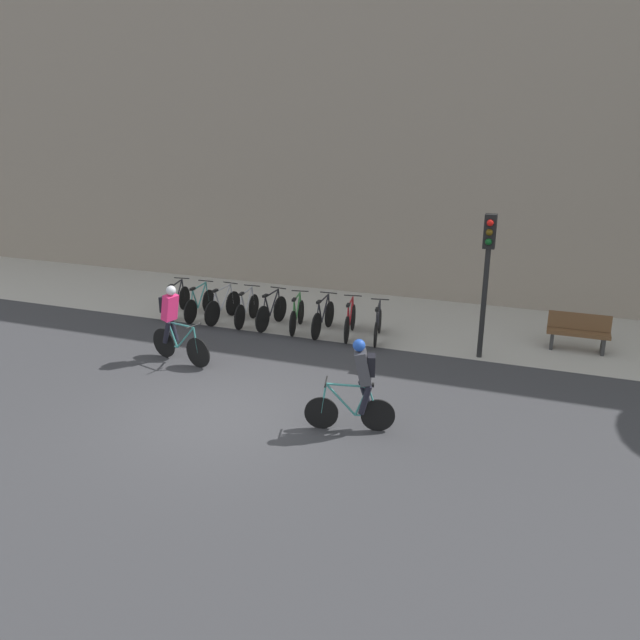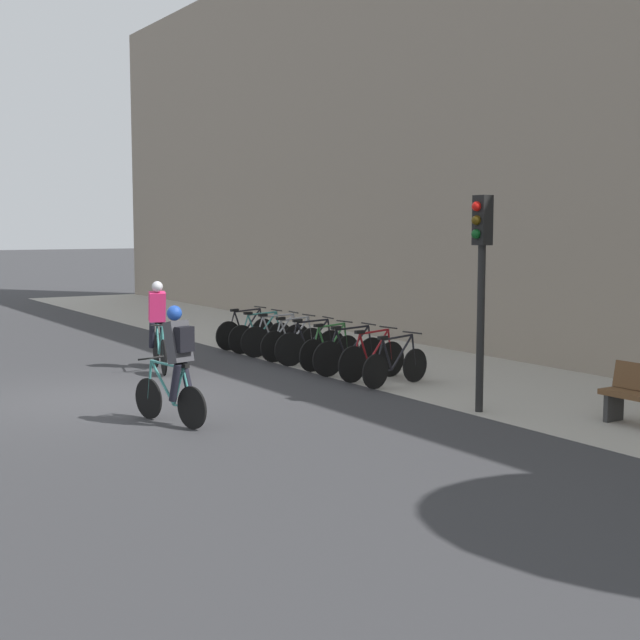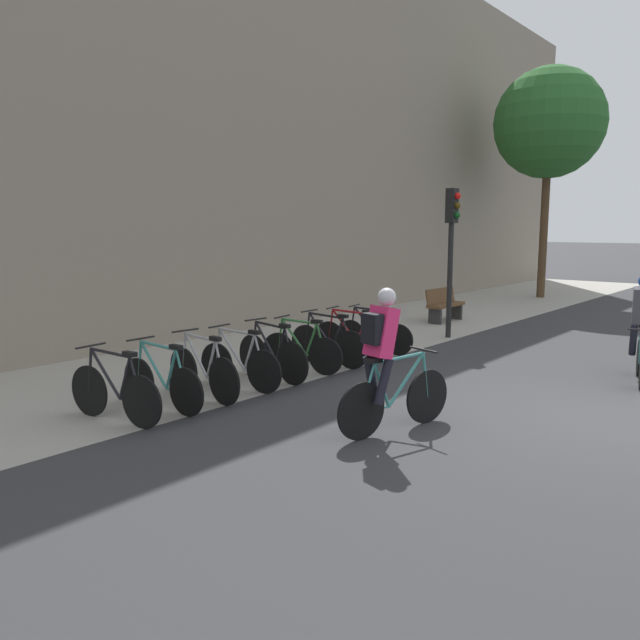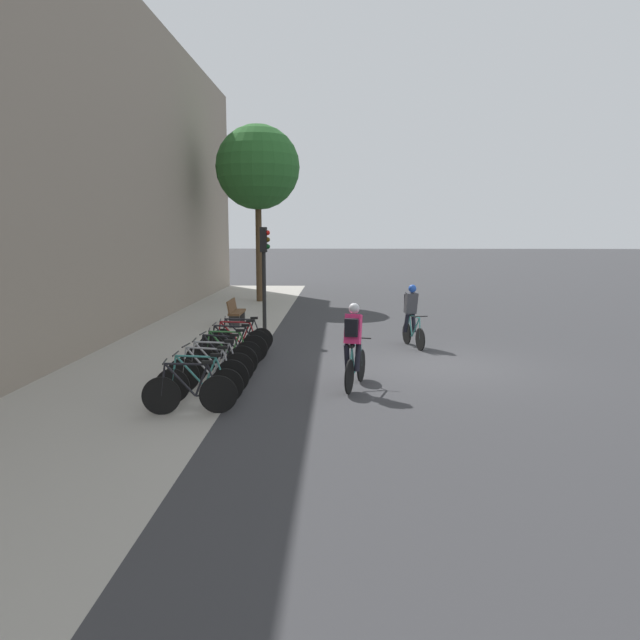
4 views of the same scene
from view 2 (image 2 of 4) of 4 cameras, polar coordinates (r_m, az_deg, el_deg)
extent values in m
plane|color=#333335|center=(15.43, -14.23, -4.92)|extent=(200.00, 200.00, 0.00)
cube|color=#A39E93|center=(18.62, 5.94, -2.90)|extent=(44.00, 4.50, 0.01)
cube|color=gray|center=(20.24, 11.94, 13.06)|extent=(44.00, 0.60, 10.81)
cylinder|color=black|center=(17.53, -9.97, -2.37)|extent=(0.69, 0.21, 0.70)
cylinder|color=black|center=(18.61, -10.46, -1.90)|extent=(0.69, 0.21, 0.70)
cylinder|color=teal|center=(17.86, -10.16, -1.31)|extent=(0.59, 0.19, 0.63)
cylinder|color=teal|center=(18.26, -10.34, -1.20)|extent=(0.28, 0.11, 0.58)
cylinder|color=teal|center=(17.94, -10.23, -0.37)|extent=(0.80, 0.24, 0.07)
cylinder|color=teal|center=(18.39, -10.36, -2.02)|extent=(0.44, 0.14, 0.05)
cylinder|color=teal|center=(18.47, -10.43, -1.09)|extent=(0.23, 0.09, 0.56)
cylinder|color=teal|center=(17.53, -10.01, -1.41)|extent=(0.13, 0.07, 0.59)
cylinder|color=black|center=(17.53, -10.05, -0.33)|extent=(0.14, 0.45, 0.03)
cube|color=black|center=(18.34, -10.41, -0.15)|extent=(0.21, 0.13, 0.06)
cube|color=#E52866|center=(18.21, -10.38, 0.85)|extent=(0.39, 0.39, 0.63)
sphere|color=silver|center=(18.10, -10.37, 2.12)|extent=(0.27, 0.27, 0.22)
cylinder|color=black|center=(18.30, -10.71, -0.94)|extent=(0.29, 0.17, 0.56)
cylinder|color=black|center=(18.33, -10.03, -0.92)|extent=(0.26, 0.17, 0.56)
cube|color=black|center=(18.34, -10.45, 1.04)|extent=(0.20, 0.29, 0.36)
cylinder|color=black|center=(13.64, -10.91, -4.95)|extent=(0.61, 0.19, 0.62)
cylinder|color=black|center=(12.85, -8.20, -5.58)|extent=(0.61, 0.19, 0.62)
cylinder|color=teal|center=(13.31, -10.05, -3.96)|extent=(0.55, 0.18, 0.62)
cylinder|color=teal|center=(13.02, -9.04, -4.24)|extent=(0.26, 0.11, 0.58)
cylinder|color=teal|center=(13.18, -9.78, -2.81)|extent=(0.74, 0.23, 0.07)
cylinder|color=teal|center=(13.00, -8.77, -5.48)|extent=(0.40, 0.14, 0.05)
cylinder|color=teal|center=(12.86, -8.48, -4.32)|extent=(0.21, 0.09, 0.56)
cylinder|color=teal|center=(13.55, -10.83, -3.77)|extent=(0.12, 0.07, 0.59)
cylinder|color=black|center=(13.47, -10.76, -2.41)|extent=(0.15, 0.45, 0.03)
cube|color=black|center=(12.88, -8.76, -2.89)|extent=(0.21, 0.13, 0.06)
cube|color=#3D3D42|center=(12.91, -9.06, -1.39)|extent=(0.39, 0.39, 0.63)
sphere|color=#1E47AD|center=(12.93, -9.31, 0.44)|extent=(0.27, 0.27, 0.22)
cylinder|color=black|center=(13.03, -8.50, -3.88)|extent=(0.29, 0.18, 0.56)
cylinder|color=black|center=(12.89, -9.26, -3.99)|extent=(0.26, 0.17, 0.56)
cube|color=black|center=(12.80, -8.67, -1.23)|extent=(0.20, 0.29, 0.36)
cylinder|color=black|center=(21.40, -3.67, -0.81)|extent=(0.13, 0.68, 0.69)
cylinder|color=black|center=(20.83, -5.89, -1.02)|extent=(0.13, 0.68, 0.69)
cylinder|color=black|center=(21.17, -4.42, -0.12)|extent=(0.11, 0.55, 0.62)
cylinder|color=black|center=(20.96, -5.24, -0.23)|extent=(0.07, 0.26, 0.58)
cylinder|color=black|center=(21.08, -4.67, 0.62)|extent=(0.14, 0.74, 0.07)
cylinder|color=black|center=(20.94, -5.44, -1.00)|extent=(0.08, 0.40, 0.05)
cylinder|color=black|center=(20.85, -5.69, -0.25)|extent=(0.06, 0.21, 0.56)
cylinder|color=black|center=(21.34, -3.76, -0.04)|extent=(0.05, 0.12, 0.58)
cylinder|color=black|center=(21.29, -3.86, 0.83)|extent=(0.46, 0.09, 0.03)
cube|color=black|center=(20.87, -5.50, 0.63)|extent=(0.11, 0.21, 0.06)
cylinder|color=black|center=(20.73, -2.60, -1.06)|extent=(0.06, 0.66, 0.66)
cylinder|color=black|center=(20.22, -5.07, -1.25)|extent=(0.06, 0.66, 0.66)
cylinder|color=teal|center=(20.52, -3.43, -0.34)|extent=(0.06, 0.56, 0.62)
cylinder|color=teal|center=(20.33, -4.35, -0.45)|extent=(0.05, 0.26, 0.58)
cylinder|color=teal|center=(20.44, -3.71, 0.43)|extent=(0.07, 0.76, 0.07)
cylinder|color=teal|center=(20.32, -4.56, -1.24)|extent=(0.05, 0.41, 0.05)
cylinder|color=teal|center=(20.23, -4.85, -0.46)|extent=(0.04, 0.22, 0.56)
cylinder|color=teal|center=(20.68, -2.70, -0.27)|extent=(0.04, 0.12, 0.59)
cylinder|color=black|center=(20.63, -2.80, 0.64)|extent=(0.46, 0.04, 0.03)
cube|color=black|center=(20.25, -4.63, 0.44)|extent=(0.09, 0.20, 0.06)
cylinder|color=black|center=(20.05, -1.49, -1.25)|extent=(0.09, 0.69, 0.69)
cylinder|color=black|center=(19.63, -4.16, -1.42)|extent=(0.09, 0.69, 0.69)
cylinder|color=#99999E|center=(19.87, -2.39, -0.50)|extent=(0.09, 0.56, 0.62)
cylinder|color=#99999E|center=(19.72, -3.38, -0.60)|extent=(0.06, 0.26, 0.58)
cylinder|color=#99999E|center=(19.80, -2.69, 0.30)|extent=(0.10, 0.75, 0.07)
cylinder|color=#99999E|center=(19.72, -3.62, -1.41)|extent=(0.07, 0.41, 0.05)
cylinder|color=#99999E|center=(19.64, -3.92, -0.60)|extent=(0.05, 0.22, 0.56)
cylinder|color=#99999E|center=(20.00, -1.60, -0.43)|extent=(0.05, 0.12, 0.58)
cylinder|color=black|center=(19.95, -1.71, 0.51)|extent=(0.46, 0.07, 0.03)
cube|color=black|center=(19.64, -3.68, 0.32)|extent=(0.10, 0.21, 0.06)
cylinder|color=black|center=(19.50, -0.54, -1.48)|extent=(0.08, 0.67, 0.67)
cylinder|color=black|center=(18.94, -2.97, -1.71)|extent=(0.08, 0.67, 0.67)
cylinder|color=#99999E|center=(19.27, -1.35, -0.73)|extent=(0.08, 0.55, 0.62)
cylinder|color=#99999E|center=(19.06, -2.25, -0.85)|extent=(0.06, 0.26, 0.58)
cylinder|color=#99999E|center=(19.18, -1.62, 0.09)|extent=(0.09, 0.74, 0.07)
cylinder|color=#99999E|center=(19.05, -2.47, -1.69)|extent=(0.06, 0.40, 0.05)
cylinder|color=#99999E|center=(18.95, -2.75, -0.87)|extent=(0.05, 0.21, 0.56)
cylinder|color=#99999E|center=(19.44, -0.63, -0.64)|extent=(0.04, 0.12, 0.58)
cylinder|color=black|center=(19.38, -0.73, 0.32)|extent=(0.46, 0.06, 0.03)
cube|color=black|center=(18.97, -2.53, 0.10)|extent=(0.09, 0.21, 0.06)
cylinder|color=black|center=(18.82, 0.71, -1.71)|extent=(0.09, 0.70, 0.70)
cylinder|color=black|center=(18.38, -1.93, -1.90)|extent=(0.09, 0.70, 0.70)
cylinder|color=black|center=(18.63, -0.17, -0.91)|extent=(0.08, 0.53, 0.62)
cylinder|color=black|center=(18.47, -1.15, -1.02)|extent=(0.06, 0.25, 0.58)
cylinder|color=black|center=(18.55, -0.46, -0.06)|extent=(0.09, 0.72, 0.07)
cylinder|color=black|center=(18.46, -1.39, -1.89)|extent=(0.06, 0.39, 0.05)
cylinder|color=black|center=(18.38, -1.69, -1.03)|extent=(0.05, 0.21, 0.56)
cylinder|color=black|center=(18.76, 0.61, -0.84)|extent=(0.04, 0.12, 0.58)
cylinder|color=black|center=(18.71, 0.51, 0.16)|extent=(0.46, 0.06, 0.03)
cube|color=black|center=(18.38, -1.45, -0.04)|extent=(0.10, 0.21, 0.06)
cylinder|color=black|center=(18.31, 1.74, -2.00)|extent=(0.14, 0.65, 0.66)
cylinder|color=black|center=(17.67, -0.51, -2.29)|extent=(0.14, 0.65, 0.66)
cylinder|color=#2D6B33|center=(18.05, 1.00, -1.21)|extent=(0.12, 0.53, 0.62)
cylinder|color=#2D6B33|center=(17.82, 0.16, -1.35)|extent=(0.08, 0.25, 0.58)
cylinder|color=#2D6B33|center=(17.95, 0.75, -0.34)|extent=(0.15, 0.71, 0.07)
cylinder|color=#2D6B33|center=(17.80, -0.05, -2.26)|extent=(0.09, 0.38, 0.05)
cylinder|color=#2D6B33|center=(17.69, -0.31, -1.38)|extent=(0.06, 0.21, 0.56)
cylinder|color=#2D6B33|center=(18.24, 1.66, -1.11)|extent=(0.05, 0.12, 0.58)
cylinder|color=black|center=(18.18, 1.57, -0.09)|extent=(0.46, 0.10, 0.03)
cube|color=black|center=(17.71, -0.10, -0.35)|extent=(0.11, 0.21, 0.06)
cylinder|color=black|center=(17.69, 3.33, -2.23)|extent=(0.05, 0.69, 0.69)
cylinder|color=black|center=(17.09, 0.51, -2.51)|extent=(0.05, 0.69, 0.69)
cylinder|color=black|center=(17.44, 2.40, -1.41)|extent=(0.05, 0.57, 0.62)
cylinder|color=black|center=(17.22, 1.35, -1.55)|extent=(0.04, 0.27, 0.58)
cylinder|color=black|center=(17.34, 2.09, -0.51)|extent=(0.05, 0.78, 0.07)
cylinder|color=black|center=(17.21, 1.09, -2.48)|extent=(0.04, 0.42, 0.05)
cylinder|color=black|center=(17.10, 0.77, -1.57)|extent=(0.04, 0.22, 0.56)
cylinder|color=black|center=(17.62, 3.23, -1.31)|extent=(0.04, 0.12, 0.59)
cylinder|color=black|center=(17.56, 3.12, -0.25)|extent=(0.46, 0.04, 0.03)
cube|color=black|center=(17.12, 1.03, -0.50)|extent=(0.08, 0.20, 0.06)
cylinder|color=black|center=(17.14, 4.57, -2.51)|extent=(0.14, 0.68, 0.68)
cylinder|color=black|center=(16.45, 2.08, -2.86)|extent=(0.14, 0.68, 0.68)
cylinder|color=maroon|center=(16.86, 3.75, -1.68)|extent=(0.12, 0.56, 0.62)
cylinder|color=maroon|center=(16.61, 2.83, -1.85)|extent=(0.08, 0.26, 0.58)
cylinder|color=maroon|center=(16.75, 3.49, -0.76)|extent=(0.15, 0.75, 0.07)
cylinder|color=maroon|center=(16.58, 2.59, -2.82)|extent=(0.09, 0.41, 0.05)
cylinder|color=maroon|center=(16.47, 2.32, -1.88)|extent=(0.06, 0.22, 0.56)
cylinder|color=maroon|center=(17.08, 4.48, -1.56)|extent=(0.05, 0.12, 0.58)
cylinder|color=black|center=(17.01, 4.39, -0.47)|extent=(0.46, 0.10, 0.03)
cube|color=black|center=(16.49, 2.55, -0.77)|extent=(0.11, 0.21, 0.06)
cylinder|color=black|center=(16.59, 6.09, -2.91)|extent=(0.14, 0.63, 0.63)
cylinder|color=black|center=(15.84, 3.56, -3.31)|extent=(0.14, 0.63, 0.63)
cylinder|color=black|center=(16.29, 5.27, -2.06)|extent=(0.13, 0.57, 0.62)
cylinder|color=black|center=(16.02, 4.32, -2.25)|extent=(0.08, 0.27, 0.58)
cylinder|color=black|center=(16.17, 5.00, -1.11)|extent=(0.17, 0.77, 0.07)
cylinder|color=black|center=(15.99, 4.08, -3.26)|extent=(0.10, 0.42, 0.05)
cylinder|color=black|center=(15.87, 3.80, -2.29)|extent=(0.07, 0.22, 0.56)
cylinder|color=black|center=(16.52, 6.01, -1.93)|extent=(0.06, 0.12, 0.59)
cylinder|color=black|center=(16.45, 5.92, -0.81)|extent=(0.46, 0.10, 0.03)
cube|color=black|center=(15.89, 4.05, -1.14)|extent=(0.11, 0.21, 0.06)
cylinder|color=black|center=(13.91, 10.26, 0.96)|extent=(0.12, 0.12, 3.35)
cube|color=black|center=(13.86, 10.36, 6.30)|extent=(0.26, 0.20, 0.76)
sphere|color=red|center=(13.78, 9.99, 7.18)|extent=(0.15, 0.15, 0.15)
sphere|color=#4C380A|center=(13.78, 9.98, 6.31)|extent=(0.15, 0.15, 0.15)
sphere|color=#0C4719|center=(13.78, 9.96, 5.44)|extent=(0.15, 0.15, 0.15)
cube|color=#2D2D2D|center=(13.93, 18.28, -5.27)|extent=(0.08, 0.36, 0.45)
camera|label=1|loc=(10.46, -61.13, 17.46)|focal=35.00mm
camera|label=3|loc=(23.06, -25.71, 4.46)|focal=35.00mm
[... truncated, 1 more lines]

